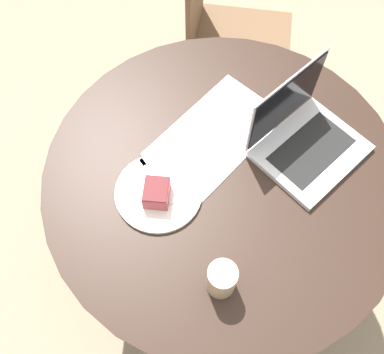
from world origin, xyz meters
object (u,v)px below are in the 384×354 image
at_px(plate, 159,192).
at_px(laptop, 304,139).
at_px(chair, 224,34).
at_px(coffee_glass, 222,279).

distance_m(plate, laptop, 0.45).
distance_m(chair, coffee_glass, 1.18).
bearing_deg(coffee_glass, chair, -150.56).
distance_m(plate, coffee_glass, 0.31).
height_order(coffee_glass, laptop, laptop).
relative_size(chair, coffee_glass, 8.37).
bearing_deg(chair, coffee_glass, 5.17).
bearing_deg(plate, coffee_glass, 65.50).
bearing_deg(coffee_glass, plate, -114.50).
distance_m(coffee_glass, laptop, 0.48).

